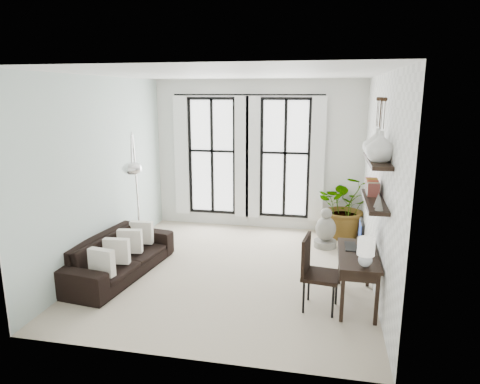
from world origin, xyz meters
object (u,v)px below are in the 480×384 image
(sofa, at_px, (119,256))
(arc_lamp, at_px, (134,163))
(plant, at_px, (346,206))
(desk_chair, at_px, (314,268))
(desk, at_px, (358,258))
(buddha, at_px, (326,231))

(sofa, bearing_deg, arc_lamp, -3.81)
(sofa, height_order, arc_lamp, arc_lamp)
(plant, bearing_deg, arc_lamp, -149.60)
(sofa, xyz_separation_m, arc_lamp, (0.10, 0.54, 1.44))
(arc_lamp, bearing_deg, desk_chair, -18.77)
(plant, bearing_deg, desk, -89.09)
(sofa, xyz_separation_m, buddha, (3.31, 1.98, 0.00))
(sofa, relative_size, arc_lamp, 0.97)
(plant, xyz_separation_m, desk, (0.05, -2.94, 0.03))
(sofa, relative_size, plant, 1.67)
(arc_lamp, bearing_deg, desk, -12.88)
(desk, relative_size, arc_lamp, 0.55)
(desk_chair, bearing_deg, arc_lamp, 168.78)
(desk, bearing_deg, sofa, 175.46)
(sofa, distance_m, plant, 4.56)
(desk, distance_m, desk_chair, 0.63)
(plant, distance_m, arc_lamp, 4.31)
(sofa, distance_m, buddha, 3.86)
(plant, distance_m, buddha, 0.84)
(plant, relative_size, buddha, 1.71)
(buddha, bearing_deg, desk, -79.11)
(desk, distance_m, arc_lamp, 3.89)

